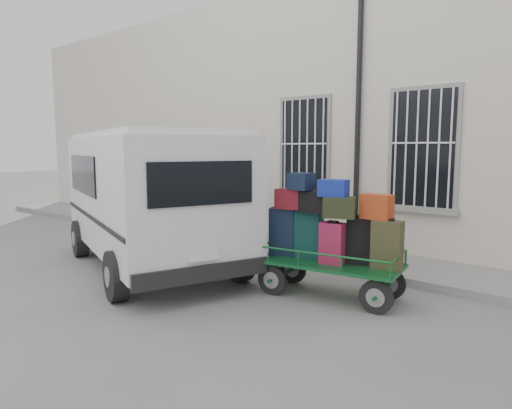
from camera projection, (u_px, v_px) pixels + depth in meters
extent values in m
plane|color=slate|center=(228.00, 276.00, 8.14)|extent=(80.00, 80.00, 0.00)
cube|color=beige|center=(371.00, 120.00, 11.96)|extent=(24.00, 5.00, 6.00)
cylinder|color=black|center=(358.00, 122.00, 9.42)|extent=(0.11, 0.11, 5.60)
cube|color=black|center=(304.00, 149.00, 10.39)|extent=(1.20, 0.08, 2.20)
cube|color=gray|center=(303.00, 199.00, 10.52)|extent=(1.45, 0.22, 0.12)
cube|color=black|center=(423.00, 149.00, 8.67)|extent=(1.20, 0.08, 2.20)
cube|color=gray|center=(420.00, 209.00, 8.80)|extent=(1.45, 0.22, 0.12)
cube|color=slate|center=(298.00, 250.00, 9.81)|extent=(24.00, 1.70, 0.15)
cylinder|color=black|center=(272.00, 280.00, 7.06)|extent=(0.48, 0.13, 0.48)
cylinder|color=gray|center=(272.00, 280.00, 7.06)|extent=(0.27, 0.13, 0.26)
cylinder|color=black|center=(293.00, 269.00, 7.67)|extent=(0.48, 0.13, 0.48)
cylinder|color=gray|center=(293.00, 269.00, 7.67)|extent=(0.27, 0.13, 0.26)
cylinder|color=black|center=(376.00, 297.00, 6.23)|extent=(0.48, 0.13, 0.48)
cylinder|color=gray|center=(376.00, 297.00, 6.23)|extent=(0.27, 0.13, 0.26)
cylinder|color=black|center=(390.00, 284.00, 6.85)|extent=(0.48, 0.13, 0.48)
cylinder|color=gray|center=(390.00, 284.00, 6.85)|extent=(0.27, 0.13, 0.26)
cube|color=#145928|center=(330.00, 263.00, 6.92)|extent=(2.22, 1.27, 0.05)
cylinder|color=#145928|center=(257.00, 245.00, 7.55)|extent=(0.28, 0.08, 0.54)
cube|color=black|center=(283.00, 231.00, 7.34)|extent=(0.48, 0.41, 0.76)
cube|color=black|center=(283.00, 207.00, 7.29)|extent=(0.18, 0.16, 0.03)
cube|color=#0E342F|center=(308.00, 234.00, 7.19)|extent=(0.47, 0.33, 0.74)
cube|color=black|center=(308.00, 210.00, 7.14)|extent=(0.19, 0.15, 0.03)
cube|color=maroon|center=(332.00, 243.00, 6.77)|extent=(0.38, 0.25, 0.62)
cube|color=black|center=(333.00, 222.00, 6.73)|extent=(0.16, 0.13, 0.03)
cube|color=black|center=(361.00, 241.00, 6.77)|extent=(0.47, 0.38, 0.70)
cube|color=black|center=(361.00, 216.00, 6.73)|extent=(0.18, 0.15, 0.03)
cube|color=#343A1D|center=(387.00, 245.00, 6.47)|extent=(0.44, 0.27, 0.70)
cube|color=black|center=(388.00, 220.00, 6.43)|extent=(0.18, 0.14, 0.03)
cube|color=#51101C|center=(290.00, 199.00, 7.20)|extent=(0.46, 0.39, 0.31)
cube|color=black|center=(315.00, 202.00, 6.96)|extent=(0.48, 0.29, 0.32)
cube|color=black|center=(340.00, 207.00, 6.68)|extent=(0.53, 0.43, 0.31)
cube|color=maroon|center=(377.00, 207.00, 6.54)|extent=(0.44, 0.25, 0.36)
cube|color=black|center=(301.00, 181.00, 7.02)|extent=(0.35, 0.31, 0.26)
cube|color=navy|center=(334.00, 188.00, 6.74)|extent=(0.47, 0.37, 0.25)
cube|color=silver|center=(150.00, 192.00, 8.54)|extent=(5.38, 3.72, 2.02)
cube|color=silver|center=(148.00, 136.00, 8.41)|extent=(5.11, 3.49, 0.11)
cube|color=black|center=(118.00, 167.00, 10.60)|extent=(0.84, 1.81, 0.85)
cube|color=black|center=(83.00, 174.00, 8.55)|extent=(2.33, 0.90, 0.70)
cube|color=black|center=(202.00, 183.00, 6.36)|extent=(0.59, 1.49, 0.62)
cube|color=black|center=(203.00, 273.00, 6.53)|extent=(0.83, 1.99, 0.25)
cube|color=white|center=(204.00, 256.00, 6.46)|extent=(0.20, 0.45, 0.13)
cylinder|color=black|center=(80.00, 238.00, 9.56)|extent=(0.80, 0.50, 0.76)
cylinder|color=black|center=(174.00, 230.00, 10.58)|extent=(0.80, 0.50, 0.76)
cylinder|color=black|center=(116.00, 276.00, 6.76)|extent=(0.80, 0.50, 0.76)
cylinder|color=black|center=(240.00, 259.00, 7.78)|extent=(0.80, 0.50, 0.76)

